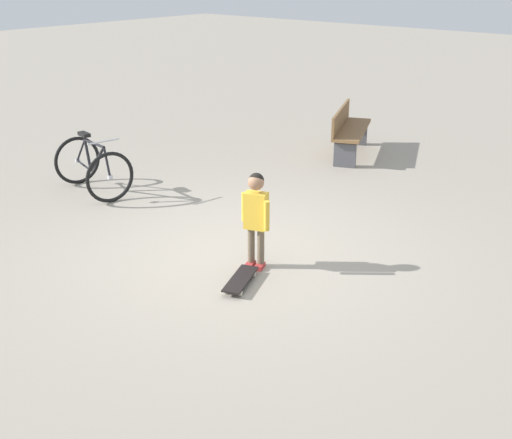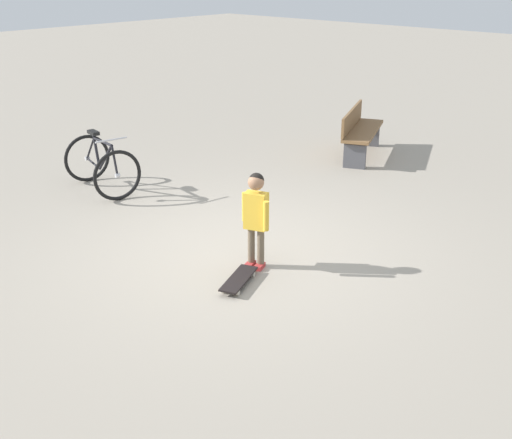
{
  "view_description": "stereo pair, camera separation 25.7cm",
  "coord_description": "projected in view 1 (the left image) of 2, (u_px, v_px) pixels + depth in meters",
  "views": [
    {
      "loc": [
        4.39,
        -4.89,
        3.07
      ],
      "look_at": [
        0.41,
        -0.17,
        0.55
      ],
      "focal_mm": 44.41,
      "sensor_mm": 36.0,
      "label": 1
    },
    {
      "loc": [
        4.58,
        -4.72,
        3.07
      ],
      "look_at": [
        0.41,
        -0.17,
        0.55
      ],
      "focal_mm": 44.41,
      "sensor_mm": 36.0,
      "label": 2
    }
  ],
  "objects": [
    {
      "name": "skateboard",
      "position": [
        240.0,
        280.0,
        6.46
      ],
      "size": [
        0.41,
        0.64,
        0.07
      ],
      "color": "black",
      "rests_on": "ground"
    },
    {
      "name": "ground_plane",
      "position": [
        238.0,
        251.0,
        7.24
      ],
      "size": [
        50.0,
        50.0,
        0.0
      ],
      "primitive_type": "plane",
      "color": "#9E9384"
    },
    {
      "name": "street_bench",
      "position": [
        349.0,
        131.0,
        10.66
      ],
      "size": [
        1.05,
        1.64,
        0.8
      ],
      "color": "brown",
      "rests_on": "ground"
    },
    {
      "name": "child_person",
      "position": [
        256.0,
        210.0,
        6.62
      ],
      "size": [
        0.41,
        0.24,
        1.06
      ],
      "color": "brown",
      "rests_on": "ground"
    },
    {
      "name": "bicycle_near",
      "position": [
        93.0,
        167.0,
        8.93
      ],
      "size": [
        1.18,
        0.89,
        0.85
      ],
      "color": "black",
      "rests_on": "ground"
    }
  ]
}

